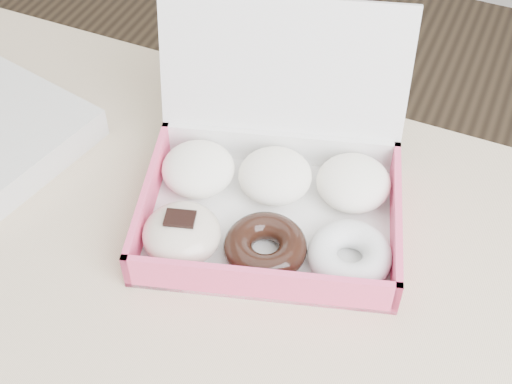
% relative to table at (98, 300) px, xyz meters
% --- Properties ---
extents(table, '(1.20, 0.80, 0.75)m').
position_rel_table_xyz_m(table, '(0.00, 0.00, 0.00)').
color(table, tan).
rests_on(table, ground).
extents(donut_box, '(0.37, 0.35, 0.22)m').
position_rel_table_xyz_m(donut_box, '(0.17, 0.16, 0.11)').
color(donut_box, white).
rests_on(donut_box, table).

